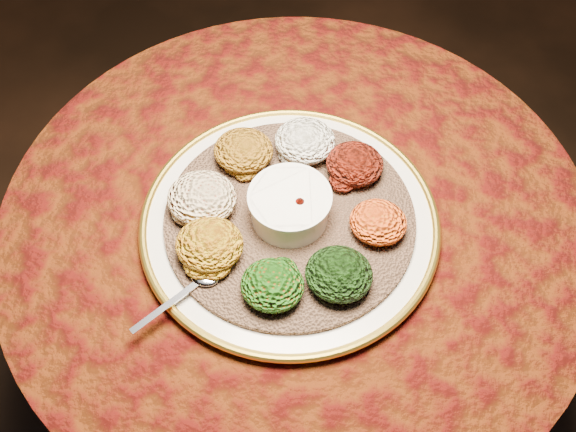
# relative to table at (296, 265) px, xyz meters

# --- Properties ---
(table) EXTENTS (0.96, 0.96, 0.73)m
(table) POSITION_rel_table_xyz_m (0.00, 0.00, 0.00)
(table) COLOR black
(table) RESTS_ON ground
(platter) EXTENTS (0.47, 0.47, 0.02)m
(platter) POSITION_rel_table_xyz_m (-0.00, -0.03, 0.19)
(platter) COLOR beige
(platter) RESTS_ON table
(injera) EXTENTS (0.51, 0.51, 0.01)m
(injera) POSITION_rel_table_xyz_m (-0.00, -0.03, 0.20)
(injera) COLOR brown
(injera) RESTS_ON platter
(stew_bowl) EXTENTS (0.13, 0.13, 0.05)m
(stew_bowl) POSITION_rel_table_xyz_m (-0.00, -0.03, 0.24)
(stew_bowl) COLOR silver
(stew_bowl) RESTS_ON injera
(spoon) EXTENTS (0.10, 0.12, 0.01)m
(spoon) POSITION_rel_table_xyz_m (-0.10, -0.18, 0.21)
(spoon) COLOR silver
(spoon) RESTS_ON injera
(portion_ayib) EXTENTS (0.10, 0.10, 0.05)m
(portion_ayib) POSITION_rel_table_xyz_m (-0.01, 0.10, 0.23)
(portion_ayib) COLOR white
(portion_ayib) RESTS_ON injera
(portion_kitfo) EXTENTS (0.09, 0.09, 0.04)m
(portion_kitfo) POSITION_rel_table_xyz_m (0.08, 0.07, 0.23)
(portion_kitfo) COLOR black
(portion_kitfo) RESTS_ON injera
(portion_tikil) EXTENTS (0.09, 0.08, 0.04)m
(portion_tikil) POSITION_rel_table_xyz_m (0.13, -0.03, 0.23)
(portion_tikil) COLOR #C46D10
(portion_tikil) RESTS_ON injera
(portion_gomen) EXTENTS (0.10, 0.09, 0.05)m
(portion_gomen) POSITION_rel_table_xyz_m (0.09, -0.13, 0.23)
(portion_gomen) COLOR black
(portion_gomen) RESTS_ON injera
(portion_mixveg) EXTENTS (0.09, 0.09, 0.04)m
(portion_mixveg) POSITION_rel_table_xyz_m (0.00, -0.17, 0.23)
(portion_mixveg) COLOR #9B300A
(portion_mixveg) RESTS_ON injera
(portion_kik) EXTENTS (0.10, 0.10, 0.05)m
(portion_kik) POSITION_rel_table_xyz_m (-0.10, -0.13, 0.23)
(portion_kik) COLOR #AC7F0F
(portion_kik) RESTS_ON injera
(portion_timatim) EXTENTS (0.11, 0.10, 0.05)m
(portion_timatim) POSITION_rel_table_xyz_m (-0.14, -0.05, 0.23)
(portion_timatim) COLOR maroon
(portion_timatim) RESTS_ON injera
(portion_shiro) EXTENTS (0.10, 0.09, 0.05)m
(portion_shiro) POSITION_rel_table_xyz_m (-0.10, 0.06, 0.23)
(portion_shiro) COLOR #8A5310
(portion_shiro) RESTS_ON injera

